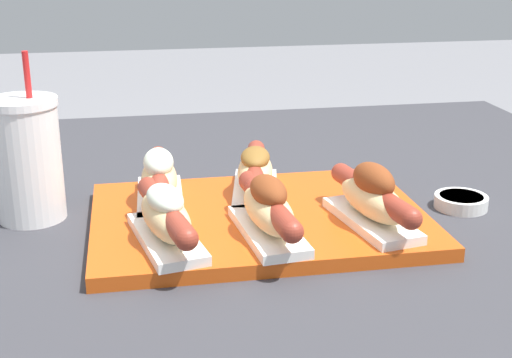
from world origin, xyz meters
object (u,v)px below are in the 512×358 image
at_px(hot_dog_2, 373,198).
at_px(hot_dog_3, 159,179).
at_px(hot_dog_4, 255,172).
at_px(drink_cup, 27,159).
at_px(hot_dog_0, 166,216).
at_px(hot_dog_1, 268,209).
at_px(serving_tray, 259,219).
at_px(sauce_bowl, 461,201).

distance_m(hot_dog_2, hot_dog_3, 0.29).
height_order(hot_dog_3, hot_dog_4, hot_dog_3).
relative_size(hot_dog_2, hot_dog_3, 0.99).
xyz_separation_m(hot_dog_3, drink_cup, (-0.17, 0.02, 0.03)).
distance_m(hot_dog_0, drink_cup, 0.23).
height_order(hot_dog_0, hot_dog_1, hot_dog_1).
bearing_deg(hot_dog_3, drink_cup, 172.66).
distance_m(serving_tray, drink_cup, 0.31).
bearing_deg(hot_dog_2, hot_dog_4, 133.50).
height_order(serving_tray, sauce_bowl, same).
distance_m(hot_dog_2, hot_dog_4, 0.18).
distance_m(hot_dog_3, sauce_bowl, 0.42).
height_order(hot_dog_0, hot_dog_2, hot_dog_2).
distance_m(hot_dog_2, drink_cup, 0.45).
height_order(serving_tray, drink_cup, drink_cup).
relative_size(hot_dog_1, hot_dog_3, 1.00).
xyz_separation_m(hot_dog_4, drink_cup, (-0.30, 0.01, 0.03)).
bearing_deg(hot_dog_3, hot_dog_2, -25.68).
xyz_separation_m(hot_dog_0, sauce_bowl, (0.41, 0.09, -0.04)).
bearing_deg(hot_dog_0, hot_dog_2, 2.43).
xyz_separation_m(hot_dog_1, drink_cup, (-0.29, 0.16, 0.03)).
xyz_separation_m(hot_dog_0, hot_dog_3, (-0.00, 0.13, 0.00)).
distance_m(serving_tray, hot_dog_0, 0.15).
bearing_deg(hot_dog_4, serving_tray, -96.46).
bearing_deg(hot_dog_3, serving_tray, -25.40).
relative_size(hot_dog_0, hot_dog_4, 1.00).
relative_size(serving_tray, hot_dog_0, 2.18).
height_order(sauce_bowl, drink_cup, drink_cup).
xyz_separation_m(hot_dog_1, hot_dog_2, (0.13, 0.01, 0.00)).
bearing_deg(drink_cup, hot_dog_0, -42.51).
xyz_separation_m(hot_dog_3, sauce_bowl, (0.42, -0.05, -0.04)).
height_order(hot_dog_1, hot_dog_2, hot_dog_2).
relative_size(hot_dog_0, hot_dog_1, 0.99).
height_order(serving_tray, hot_dog_4, hot_dog_4).
bearing_deg(sauce_bowl, hot_dog_3, 173.49).
relative_size(hot_dog_3, drink_cup, 0.89).
height_order(hot_dog_2, drink_cup, drink_cup).
bearing_deg(hot_dog_3, hot_dog_4, 3.26).
distance_m(hot_dog_0, hot_dog_3, 0.13).
bearing_deg(hot_dog_4, hot_dog_3, -176.74).
height_order(serving_tray, hot_dog_0, hot_dog_0).
bearing_deg(serving_tray, hot_dog_2, -25.95).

